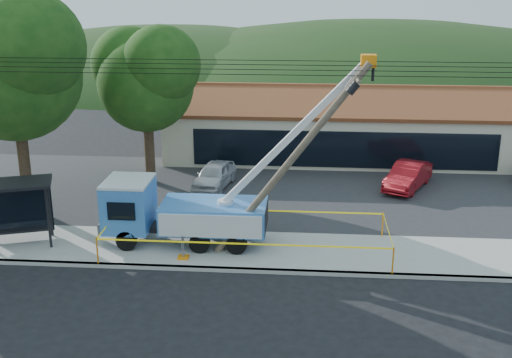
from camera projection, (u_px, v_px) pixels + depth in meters
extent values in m
plane|color=black|center=(255.00, 298.00, 23.68)|extent=(120.00, 120.00, 0.00)
cube|color=#9D9C93|center=(259.00, 271.00, 25.65)|extent=(60.00, 0.25, 0.15)
cube|color=#9D9C93|center=(262.00, 251.00, 27.45)|extent=(60.00, 4.00, 0.15)
cube|color=#28282B|center=(273.00, 191.00, 35.05)|extent=(60.00, 12.00, 0.10)
cube|color=beige|center=(341.00, 130.00, 41.83)|extent=(22.00, 8.00, 3.40)
cube|color=black|center=(344.00, 150.00, 38.10)|extent=(18.04, 0.08, 2.21)
cube|color=brown|center=(344.00, 102.00, 39.26)|extent=(22.50, 4.53, 1.52)
cube|color=brown|center=(341.00, 91.00, 43.06)|extent=(22.50, 4.53, 1.52)
cube|color=brown|center=(343.00, 86.00, 40.96)|extent=(22.50, 0.30, 0.25)
cylinder|color=#332316|center=(24.00, 164.00, 31.41)|extent=(0.56, 0.56, 5.06)
sphere|color=#153D10|center=(14.00, 74.00, 30.07)|extent=(6.30, 6.30, 6.30)
sphere|color=#153D10|center=(29.00, 47.00, 28.75)|extent=(5.04, 5.04, 5.04)
cylinder|color=#332316|center=(149.00, 148.00, 35.91)|extent=(0.56, 0.56, 4.18)
sphere|color=#153D10|center=(146.00, 84.00, 34.80)|extent=(5.25, 5.25, 5.25)
sphere|color=#153D10|center=(129.00, 64.00, 35.25)|extent=(4.20, 4.20, 4.20)
sphere|color=#153D10|center=(161.00, 65.00, 33.71)|extent=(4.20, 4.20, 4.20)
ellipsoid|color=#1B3814|center=(168.00, 73.00, 77.01)|extent=(78.40, 56.00, 28.00)
ellipsoid|color=#1B3814|center=(378.00, 76.00, 75.11)|extent=(89.60, 64.00, 32.00)
cylinder|color=black|center=(261.00, 75.00, 24.24)|extent=(60.00, 0.02, 0.02)
cylinder|color=black|center=(262.00, 70.00, 24.68)|extent=(60.00, 0.02, 0.02)
cylinder|color=black|center=(263.00, 65.00, 25.12)|extent=(60.00, 0.02, 0.02)
cylinder|color=black|center=(264.00, 60.00, 25.46)|extent=(60.00, 0.02, 0.02)
cylinder|color=black|center=(127.00, 240.00, 27.28)|extent=(0.88, 0.29, 0.88)
cylinder|color=black|center=(139.00, 222.00, 29.24)|extent=(0.88, 0.29, 0.88)
cylinder|color=black|center=(200.00, 243.00, 27.04)|extent=(0.88, 0.29, 0.88)
cylinder|color=black|center=(207.00, 224.00, 29.00)|extent=(0.88, 0.29, 0.88)
cylinder|color=black|center=(237.00, 244.00, 26.92)|extent=(0.88, 0.29, 0.88)
cylinder|color=black|center=(242.00, 225.00, 28.88)|extent=(0.88, 0.29, 0.88)
cube|color=black|center=(190.00, 228.00, 27.99)|extent=(6.48, 0.98, 0.25)
cube|color=#3575BD|center=(129.00, 205.00, 27.89)|extent=(1.97, 2.36, 2.06)
cube|color=silver|center=(128.00, 181.00, 27.56)|extent=(1.97, 2.36, 0.12)
cube|color=black|center=(108.00, 201.00, 27.91)|extent=(0.08, 1.77, 0.88)
cube|color=gray|center=(107.00, 221.00, 28.21)|extent=(0.15, 2.26, 0.49)
cube|color=#3575BD|center=(214.00, 216.00, 27.72)|extent=(4.52, 2.36, 1.18)
cylinder|color=silver|center=(225.00, 206.00, 27.55)|extent=(0.69, 0.69, 0.59)
cube|color=silver|center=(294.00, 134.00, 26.33)|extent=(5.95, 0.28, 6.24)
cube|color=gray|center=(301.00, 128.00, 26.23)|extent=(3.58, 0.18, 3.75)
cube|color=orange|center=(369.00, 61.00, 25.00)|extent=(0.59, 0.49, 0.49)
cube|color=orange|center=(183.00, 257.00, 26.60)|extent=(0.44, 0.44, 0.08)
cube|color=orange|center=(252.00, 229.00, 29.58)|extent=(0.44, 0.44, 0.08)
cylinder|color=brown|center=(289.00, 162.00, 25.86)|extent=(6.26, 0.30, 8.19)
cube|color=brown|center=(357.00, 79.00, 24.63)|extent=(0.16, 1.68, 0.16)
cylinder|color=black|center=(351.00, 84.00, 25.17)|extent=(0.55, 0.34, 0.58)
cylinder|color=black|center=(353.00, 88.00, 24.28)|extent=(0.55, 0.34, 0.58)
cylinder|color=black|center=(48.00, 218.00, 27.24)|extent=(0.14, 0.14, 2.71)
cylinder|color=black|center=(50.00, 207.00, 28.49)|extent=(0.14, 0.14, 2.71)
cube|color=black|center=(15.00, 184.00, 27.13)|extent=(3.36, 2.67, 0.14)
cube|color=black|center=(20.00, 209.00, 28.24)|extent=(2.58, 0.94, 2.26)
cube|color=black|center=(21.00, 230.00, 27.79)|extent=(2.49, 1.24, 0.09)
cylinder|color=orange|center=(97.00, 251.00, 25.95)|extent=(0.07, 0.07, 1.11)
cylinder|color=orange|center=(393.00, 261.00, 25.05)|extent=(0.07, 0.07, 1.11)
cylinder|color=orange|center=(383.00, 225.00, 28.64)|extent=(0.07, 0.07, 1.11)
cylinder|color=orange|center=(123.00, 217.00, 29.54)|extent=(0.07, 0.07, 1.11)
cube|color=yellow|center=(242.00, 244.00, 25.34)|extent=(11.83, 0.01, 0.07)
cube|color=yellow|center=(388.00, 230.00, 26.69)|extent=(0.01, 3.79, 0.07)
cube|color=yellow|center=(251.00, 211.00, 28.94)|extent=(11.83, 0.01, 0.07)
cube|color=yellow|center=(110.00, 222.00, 27.59)|extent=(0.01, 3.79, 0.07)
imported|color=silver|center=(214.00, 189.00, 35.65)|extent=(2.31, 4.28, 1.38)
imported|color=maroon|center=(407.00, 190.00, 35.47)|extent=(3.27, 4.55, 1.43)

